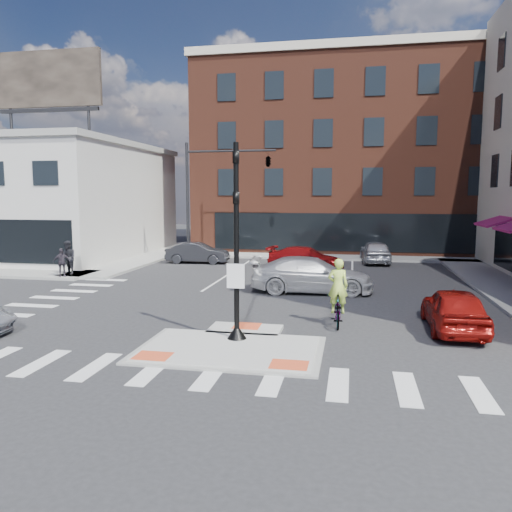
% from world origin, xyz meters
% --- Properties ---
extents(ground, '(120.00, 120.00, 0.00)m').
position_xyz_m(ground, '(0.00, 0.00, 0.00)').
color(ground, '#28282B').
rests_on(ground, ground).
extents(refuge_island, '(5.40, 4.65, 0.13)m').
position_xyz_m(refuge_island, '(0.00, -0.26, 0.05)').
color(refuge_island, gray).
rests_on(refuge_island, ground).
extents(sidewalk_nw, '(23.50, 20.50, 0.15)m').
position_xyz_m(sidewalk_nw, '(-16.76, 15.29, 0.08)').
color(sidewalk_nw, gray).
rests_on(sidewalk_nw, ground).
extents(sidewalk_n, '(26.00, 3.00, 0.15)m').
position_xyz_m(sidewalk_n, '(3.00, 22.00, 0.07)').
color(sidewalk_n, gray).
rests_on(sidewalk_n, ground).
extents(building_nw, '(20.40, 16.40, 14.40)m').
position_xyz_m(building_nw, '(-21.98, 19.98, 4.23)').
color(building_nw, beige).
rests_on(building_nw, ground).
extents(building_n, '(24.40, 18.40, 15.50)m').
position_xyz_m(building_n, '(3.00, 31.99, 7.80)').
color(building_n, '#59291B').
rests_on(building_n, ground).
extents(building_far_left, '(10.00, 12.00, 10.00)m').
position_xyz_m(building_far_left, '(-4.00, 52.00, 5.00)').
color(building_far_left, slate).
rests_on(building_far_left, ground).
extents(building_far_right, '(12.00, 12.00, 12.00)m').
position_xyz_m(building_far_right, '(9.00, 54.00, 6.00)').
color(building_far_right, brown).
rests_on(building_far_right, ground).
extents(signal_pole, '(0.60, 0.60, 5.98)m').
position_xyz_m(signal_pole, '(0.00, 0.40, 2.36)').
color(signal_pole, black).
rests_on(signal_pole, refuge_island).
extents(mast_arm_signal, '(6.10, 2.24, 8.00)m').
position_xyz_m(mast_arm_signal, '(-3.47, 18.00, 6.21)').
color(mast_arm_signal, black).
rests_on(mast_arm_signal, ground).
extents(red_sedan, '(1.77, 4.35, 1.48)m').
position_xyz_m(red_sedan, '(6.87, 3.08, 0.74)').
color(red_sedan, maroon).
rests_on(red_sedan, ground).
extents(white_pickup, '(5.84, 2.72, 1.65)m').
position_xyz_m(white_pickup, '(1.62, 8.88, 0.83)').
color(white_pickup, silver).
rests_on(white_pickup, ground).
extents(bg_car_dark, '(4.27, 1.73, 1.38)m').
position_xyz_m(bg_car_dark, '(-6.69, 17.53, 0.69)').
color(bg_car_dark, '#242529').
rests_on(bg_car_dark, ground).
extents(bg_car_silver, '(2.08, 4.57, 1.52)m').
position_xyz_m(bg_car_silver, '(5.00, 19.86, 0.76)').
color(bg_car_silver, silver).
rests_on(bg_car_silver, ground).
extents(bg_car_red, '(4.96, 2.66, 1.37)m').
position_xyz_m(bg_car_red, '(0.67, 16.14, 0.68)').
color(bg_car_red, maroon).
rests_on(bg_car_red, ground).
extents(cyclist, '(0.77, 1.94, 2.37)m').
position_xyz_m(cyclist, '(3.00, 3.01, 0.80)').
color(cyclist, '#3F3F44').
rests_on(cyclist, ground).
extents(pedestrian_a, '(1.15, 1.08, 1.88)m').
position_xyz_m(pedestrian_a, '(-12.00, 10.66, 1.09)').
color(pedestrian_a, black).
rests_on(pedestrian_a, sidewalk_nw).
extents(pedestrian_b, '(0.95, 0.81, 1.53)m').
position_xyz_m(pedestrian_b, '(-12.00, 10.00, 0.92)').
color(pedestrian_b, '#2E2831').
rests_on(pedestrian_b, sidewalk_nw).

